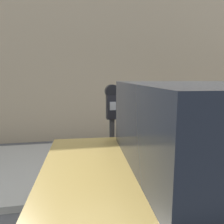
{
  "coord_description": "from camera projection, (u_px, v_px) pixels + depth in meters",
  "views": [
    {
      "loc": [
        -1.13,
        -2.12,
        1.85
      ],
      "look_at": [
        -0.54,
        1.04,
        1.32
      ],
      "focal_mm": 35.0,
      "sensor_mm": 36.0,
      "label": 1
    }
  ],
  "objects": [
    {
      "name": "sidewalk",
      "position": [
        127.0,
        161.0,
        4.69
      ],
      "size": [
        24.0,
        2.8,
        0.11
      ],
      "color": "#ADAAA3",
      "rests_on": "ground_plane"
    },
    {
      "name": "building_facade",
      "position": [
        109.0,
        47.0,
        6.31
      ],
      "size": [
        24.0,
        0.3,
        5.39
      ],
      "color": "tan",
      "rests_on": "ground_plane"
    },
    {
      "name": "parking_meter",
      "position": [
        112.0,
        121.0,
        3.28
      ],
      "size": [
        0.21,
        0.14,
        1.63
      ],
      "color": "#2D2D30",
      "rests_on": "sidewalk"
    }
  ]
}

